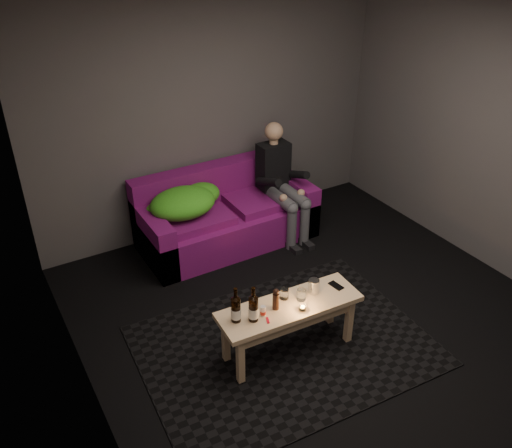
{
  "coord_description": "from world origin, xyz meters",
  "views": [
    {
      "loc": [
        -2.42,
        -2.75,
        3.22
      ],
      "look_at": [
        -0.17,
        1.04,
        0.61
      ],
      "focal_mm": 38.0,
      "sensor_mm": 36.0,
      "label": 1
    }
  ],
  "objects_px": {
    "coffee_table": "(289,313)",
    "beer_bottle_b": "(253,308)",
    "person": "(281,180)",
    "beer_bottle_a": "(236,309)",
    "steel_cup": "(314,286)",
    "sofa": "(225,217)"
  },
  "relations": [
    {
      "from": "sofa",
      "to": "steel_cup",
      "type": "relative_size",
      "value": 15.3
    },
    {
      "from": "steel_cup",
      "to": "person",
      "type": "bearing_deg",
      "value": 65.94
    },
    {
      "from": "sofa",
      "to": "beer_bottle_b",
      "type": "relative_size",
      "value": 6.13
    },
    {
      "from": "person",
      "to": "beer_bottle_b",
      "type": "xyz_separation_m",
      "value": [
        -1.32,
        -1.66,
        -0.05
      ]
    },
    {
      "from": "beer_bottle_b",
      "to": "steel_cup",
      "type": "distance_m",
      "value": 0.6
    },
    {
      "from": "beer_bottle_b",
      "to": "steel_cup",
      "type": "relative_size",
      "value": 2.5
    },
    {
      "from": "person",
      "to": "coffee_table",
      "type": "xyz_separation_m",
      "value": [
        -0.98,
        -1.65,
        -0.25
      ]
    },
    {
      "from": "sofa",
      "to": "coffee_table",
      "type": "relative_size",
      "value": 1.56
    },
    {
      "from": "coffee_table",
      "to": "steel_cup",
      "type": "xyz_separation_m",
      "value": [
        0.25,
        0.03,
        0.15
      ]
    },
    {
      "from": "person",
      "to": "steel_cup",
      "type": "xyz_separation_m",
      "value": [
        -0.72,
        -1.62,
        -0.1
      ]
    },
    {
      "from": "sofa",
      "to": "beer_bottle_b",
      "type": "distance_m",
      "value": 1.97
    },
    {
      "from": "sofa",
      "to": "coffee_table",
      "type": "distance_m",
      "value": 1.84
    },
    {
      "from": "sofa",
      "to": "coffee_table",
      "type": "height_order",
      "value": "sofa"
    },
    {
      "from": "coffee_table",
      "to": "sofa",
      "type": "bearing_deg",
      "value": 78.49
    },
    {
      "from": "coffee_table",
      "to": "beer_bottle_b",
      "type": "bearing_deg",
      "value": -178.15
    },
    {
      "from": "person",
      "to": "beer_bottle_a",
      "type": "bearing_deg",
      "value": -131.87
    },
    {
      "from": "sofa",
      "to": "steel_cup",
      "type": "bearing_deg",
      "value": -93.65
    },
    {
      "from": "coffee_table",
      "to": "beer_bottle_b",
      "type": "xyz_separation_m",
      "value": [
        -0.34,
        -0.01,
        0.2
      ]
    },
    {
      "from": "beer_bottle_a",
      "to": "beer_bottle_b",
      "type": "xyz_separation_m",
      "value": [
        0.12,
        -0.06,
        0.0
      ]
    },
    {
      "from": "coffee_table",
      "to": "beer_bottle_a",
      "type": "distance_m",
      "value": 0.5
    },
    {
      "from": "beer_bottle_b",
      "to": "steel_cup",
      "type": "height_order",
      "value": "beer_bottle_b"
    },
    {
      "from": "steel_cup",
      "to": "sofa",
      "type": "bearing_deg",
      "value": 86.35
    }
  ]
}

